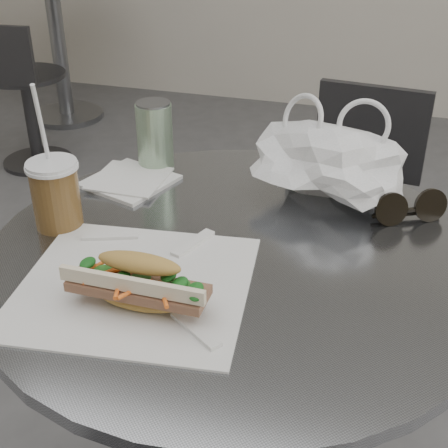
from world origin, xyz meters
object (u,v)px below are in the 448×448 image
(chair_far, at_px, (349,240))
(sunglasses, at_px, (410,209))
(bg_table, at_px, (57,34))
(drink_can, at_px, (155,136))
(bg_chair, at_px, (25,104))
(banh_mi, at_px, (139,283))
(iced_coffee, at_px, (55,193))
(cafe_table, at_px, (235,383))

(chair_far, distance_m, sunglasses, 0.75)
(bg_table, bearing_deg, drink_can, -54.96)
(bg_chair, height_order, drink_can, drink_can)
(banh_mi, relative_size, drink_can, 1.77)
(sunglasses, bearing_deg, bg_chair, 111.93)
(chair_far, bearing_deg, iced_coffee, 68.50)
(chair_far, distance_m, bg_chair, 1.74)
(bg_chair, xyz_separation_m, banh_mi, (1.34, -1.74, 0.47))
(bg_chair, bearing_deg, iced_coffee, -60.56)
(cafe_table, xyz_separation_m, iced_coffee, (-0.29, -0.01, 0.33))
(cafe_table, xyz_separation_m, banh_mi, (-0.08, -0.17, 0.31))
(cafe_table, height_order, bg_chair, cafe_table)
(bg_table, relative_size, sunglasses, 6.25)
(sunglasses, bearing_deg, drink_can, 142.58)
(chair_far, height_order, drink_can, drink_can)
(chair_far, bearing_deg, drink_can, 62.94)
(drink_can, bearing_deg, bg_chair, 132.11)
(cafe_table, relative_size, banh_mi, 3.34)
(chair_far, height_order, banh_mi, banh_mi)
(banh_mi, bearing_deg, drink_can, 109.73)
(iced_coffee, bearing_deg, bg_table, 120.61)
(bg_chair, relative_size, drink_can, 5.30)
(sunglasses, relative_size, drink_can, 0.92)
(chair_far, height_order, iced_coffee, iced_coffee)
(drink_can, bearing_deg, chair_far, 56.32)
(drink_can, bearing_deg, cafe_table, -46.81)
(chair_far, distance_m, drink_can, 0.79)
(chair_far, bearing_deg, bg_table, -33.26)
(cafe_table, xyz_separation_m, bg_table, (-1.60, 2.20, -0.00))
(iced_coffee, distance_m, sunglasses, 0.57)
(bg_chair, bearing_deg, sunglasses, -46.28)
(bg_chair, bearing_deg, drink_can, -54.13)
(iced_coffee, bearing_deg, sunglasses, 17.89)
(cafe_table, bearing_deg, chair_far, 81.01)
(cafe_table, height_order, drink_can, drink_can)
(cafe_table, xyz_separation_m, drink_can, (-0.23, 0.24, 0.34))
(cafe_table, bearing_deg, sunglasses, 33.66)
(sunglasses, bearing_deg, bg_table, 104.15)
(cafe_table, distance_m, chair_far, 0.78)
(bg_table, xyz_separation_m, iced_coffee, (1.31, -2.21, 0.33))
(bg_table, bearing_deg, bg_chair, -74.54)
(bg_table, distance_m, banh_mi, 2.83)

